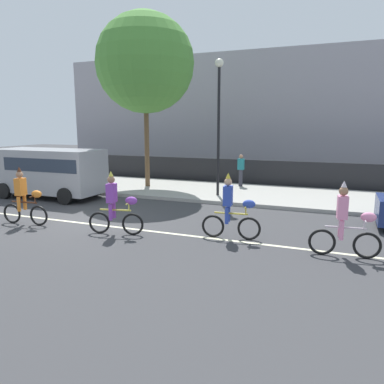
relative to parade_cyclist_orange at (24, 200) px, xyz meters
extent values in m
plane|color=#38383A|center=(1.35, 1.33, -0.84)|extent=(80.00, 80.00, 0.00)
cube|color=beige|center=(1.35, 0.83, -0.84)|extent=(36.00, 0.14, 0.01)
cube|color=#9E9B93|center=(1.35, 7.83, -0.77)|extent=(60.00, 5.00, 0.15)
cube|color=black|center=(1.35, 10.73, -0.14)|extent=(40.00, 0.08, 1.40)
cube|color=#99939E|center=(3.89, 19.33, 3.14)|extent=(28.00, 8.00, 7.97)
torus|color=black|center=(0.51, 0.05, -0.51)|extent=(0.67, 0.14, 0.67)
torus|color=black|center=(-0.54, -0.05, -0.51)|extent=(0.67, 0.14, 0.67)
cylinder|color=#4C2614|center=(-0.01, 0.00, -0.09)|extent=(0.97, 0.15, 0.05)
cylinder|color=#4C2614|center=(-0.16, -0.02, 0.00)|extent=(0.04, 0.04, 0.18)
cylinder|color=#4C2614|center=(0.40, 0.04, 0.02)|extent=(0.04, 0.04, 0.23)
cylinder|color=#4C2614|center=(0.40, 0.04, 0.14)|extent=(0.08, 0.50, 0.03)
ellipsoid|color=orange|center=(0.49, 0.05, 0.21)|extent=(0.38, 0.24, 0.24)
cube|color=orange|center=(-0.11, -0.01, 0.42)|extent=(0.27, 0.34, 0.56)
sphere|color=#9E7051|center=(-0.11, -0.01, 0.82)|extent=(0.22, 0.22, 0.22)
cone|color=#4C2614|center=(-0.11, -0.01, 1.00)|extent=(0.14, 0.14, 0.16)
cylinder|color=orange|center=(-0.10, -0.15, -0.13)|extent=(0.11, 0.11, 0.48)
cylinder|color=orange|center=(-0.13, 0.13, -0.13)|extent=(0.11, 0.11, 0.48)
torus|color=black|center=(3.91, 0.27, -0.51)|extent=(0.67, 0.21, 0.67)
torus|color=black|center=(2.88, 0.04, -0.51)|extent=(0.67, 0.21, 0.67)
cylinder|color=#E5D84C|center=(3.39, 0.15, -0.09)|extent=(0.95, 0.26, 0.05)
cylinder|color=#E5D84C|center=(3.25, 0.12, 0.00)|extent=(0.04, 0.04, 0.18)
cylinder|color=#E5D84C|center=(3.81, 0.24, 0.02)|extent=(0.04, 0.04, 0.23)
cylinder|color=#E5D84C|center=(3.81, 0.24, 0.14)|extent=(0.14, 0.50, 0.03)
ellipsoid|color=purple|center=(3.89, 0.26, 0.21)|extent=(0.39, 0.27, 0.24)
cube|color=purple|center=(3.30, 0.13, 0.42)|extent=(0.30, 0.36, 0.56)
sphere|color=#9E7051|center=(3.30, 0.13, 0.82)|extent=(0.22, 0.22, 0.22)
cone|color=#E5D84C|center=(3.30, 0.13, 1.00)|extent=(0.14, 0.14, 0.16)
cylinder|color=purple|center=(3.33, 0.00, -0.13)|extent=(0.11, 0.11, 0.48)
cylinder|color=purple|center=(3.27, 0.27, -0.13)|extent=(0.11, 0.11, 0.48)
torus|color=black|center=(7.24, 1.09, -0.51)|extent=(0.67, 0.15, 0.67)
torus|color=black|center=(6.19, 0.96, -0.51)|extent=(0.67, 0.15, 0.67)
cylinder|color=gold|center=(6.72, 1.02, -0.09)|extent=(0.97, 0.16, 0.05)
cylinder|color=gold|center=(6.57, 1.01, 0.00)|extent=(0.04, 0.04, 0.18)
cylinder|color=gold|center=(7.13, 1.07, 0.02)|extent=(0.04, 0.04, 0.23)
cylinder|color=gold|center=(7.13, 1.07, 0.14)|extent=(0.09, 0.50, 0.03)
ellipsoid|color=#2D47B2|center=(7.22, 1.08, 0.21)|extent=(0.38, 0.24, 0.24)
cube|color=#2D47B2|center=(6.62, 1.01, 0.42)|extent=(0.28, 0.35, 0.56)
sphere|color=tan|center=(6.62, 1.01, 0.82)|extent=(0.22, 0.22, 0.22)
cone|color=gold|center=(6.62, 1.01, 1.00)|extent=(0.14, 0.14, 0.16)
cylinder|color=#2D47B2|center=(6.63, 0.87, -0.13)|extent=(0.11, 0.11, 0.48)
cylinder|color=#2D47B2|center=(6.60, 1.15, -0.13)|extent=(0.11, 0.11, 0.48)
torus|color=black|center=(10.28, 0.67, -0.51)|extent=(0.67, 0.14, 0.67)
torus|color=black|center=(9.23, 0.56, -0.51)|extent=(0.67, 0.14, 0.67)
cylinder|color=silver|center=(9.75, 0.62, -0.09)|extent=(0.97, 0.15, 0.05)
cylinder|color=silver|center=(9.61, 0.60, 0.00)|extent=(0.04, 0.04, 0.18)
cylinder|color=silver|center=(10.17, 0.66, 0.02)|extent=(0.04, 0.04, 0.23)
cylinder|color=silver|center=(10.17, 0.66, 0.14)|extent=(0.08, 0.50, 0.03)
ellipsoid|color=pink|center=(10.26, 0.67, 0.21)|extent=(0.38, 0.24, 0.24)
cube|color=pink|center=(9.66, 0.61, 0.42)|extent=(0.27, 0.34, 0.56)
sphere|color=#9E7051|center=(9.66, 0.61, 0.82)|extent=(0.22, 0.22, 0.22)
cone|color=silver|center=(9.66, 0.61, 1.00)|extent=(0.14, 0.14, 0.16)
cylinder|color=pink|center=(9.67, 0.47, -0.13)|extent=(0.11, 0.11, 0.48)
cylinder|color=pink|center=(9.64, 0.75, -0.13)|extent=(0.11, 0.11, 0.48)
cube|color=#99999E|center=(-2.65, 4.03, 0.39)|extent=(5.00, 2.00, 1.90)
cube|color=#283342|center=(-2.25, 4.03, 0.74)|extent=(3.90, 2.02, 0.56)
cylinder|color=black|center=(-0.95, 3.03, -0.49)|extent=(0.70, 0.22, 0.70)
cylinder|color=black|center=(-0.95, 5.03, -0.49)|extent=(0.70, 0.22, 0.70)
cylinder|color=black|center=(-4.35, 3.03, -0.49)|extent=(0.70, 0.22, 0.70)
cylinder|color=black|center=(-4.35, 5.03, -0.49)|extent=(0.70, 0.22, 0.70)
cylinder|color=black|center=(4.48, 6.66, 2.06)|extent=(0.12, 0.12, 5.50)
sphere|color=#EAEACC|center=(4.48, 6.66, 4.99)|extent=(0.36, 0.36, 0.36)
cylinder|color=brown|center=(0.35, 7.71, 1.50)|extent=(0.24, 0.24, 4.38)
sphere|color=#4C8C38|center=(0.35, 7.71, 5.37)|extent=(4.81, 4.81, 4.81)
cylinder|color=#33333D|center=(4.80, 9.45, -0.27)|extent=(0.20, 0.20, 0.85)
cube|color=#1E727A|center=(4.80, 9.45, 0.44)|extent=(0.32, 0.20, 0.56)
sphere|color=#9E7051|center=(4.80, 9.45, 0.83)|extent=(0.20, 0.20, 0.20)
camera|label=1|loc=(9.58, -9.07, 2.40)|focal=35.00mm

